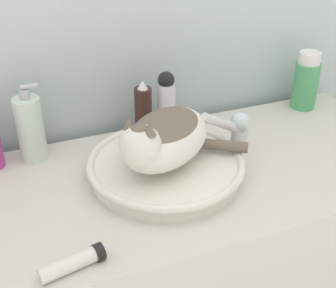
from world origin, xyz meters
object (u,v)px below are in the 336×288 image
Objects in this scene: mouthwash_bottle at (306,82)px; cream_tube at (73,263)px; soap_pump_bottle at (30,128)px; lotion_bottle_white at (166,103)px; cat at (164,137)px; hairspray_can_black at (143,112)px; faucet at (235,129)px.

mouthwash_bottle is 0.94m from cream_tube.
lotion_bottle_white is (0.38, 0.00, 0.01)m from soap_pump_bottle.
lotion_bottle_white is 1.41× the size of cream_tube.
cat is 0.23m from lotion_bottle_white.
soap_pump_bottle is 0.31m from hairspray_can_black.
lotion_bottle_white is at bearing 180.00° from mouthwash_bottle.
hairspray_can_black is at bearing 56.18° from cream_tube.
lotion_bottle_white is 0.47m from mouthwash_bottle.
mouthwash_bottle is (0.34, 0.17, 0.02)m from faucet.
mouthwash_bottle is (0.85, 0.00, -0.00)m from soap_pump_bottle.
cream_tube is (-0.83, -0.44, -0.07)m from mouthwash_bottle.
lotion_bottle_white reaches higher than hairspray_can_black.
faucet is at bearing 28.60° from cream_tube.
faucet is 0.26m from hairspray_can_black.
faucet is at bearing -18.16° from soap_pump_bottle.
cat is at bearing -95.34° from hairspray_can_black.
hairspray_can_black is (0.02, 0.21, -0.04)m from cat.
faucet is 0.57m from cream_tube.
faucet is 0.80× the size of lotion_bottle_white.
cat is 2.14× the size of hairspray_can_black.
cat is at bearing -36.56° from soap_pump_bottle.
hairspray_can_black is at bearing -133.85° from cat.
faucet is 0.87× the size of hairspray_can_black.
soap_pump_bottle is at bearing 92.03° from cream_tube.
soap_pump_bottle is (-0.51, 0.17, 0.02)m from faucet.
hairspray_can_black is 1.29× the size of cream_tube.
lotion_bottle_white is 1.04× the size of mouthwash_bottle.
cat is at bearing -112.55° from lotion_bottle_white.
lotion_bottle_white is (0.09, 0.21, -0.02)m from cat.
cat is 0.60m from mouthwash_bottle.
faucet is 1.13× the size of cream_tube.
soap_pump_bottle is 1.15× the size of mouthwash_bottle.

